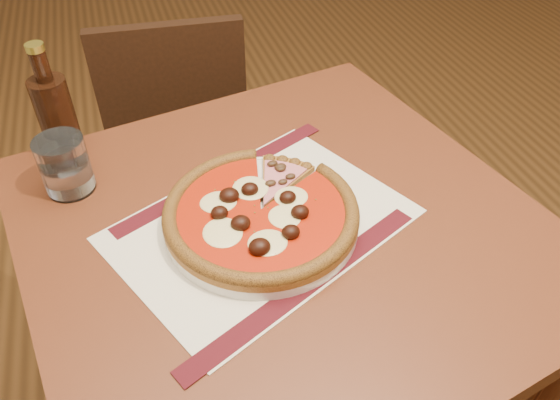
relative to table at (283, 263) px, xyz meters
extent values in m
cube|color=brown|center=(0.96, 0.38, -0.66)|extent=(5.00, 6.00, 0.02)
cube|color=brown|center=(0.00, 0.00, 0.08)|extent=(0.94, 0.94, 0.04)
cylinder|color=brown|center=(-0.41, 0.27, -0.29)|extent=(0.05, 0.05, 0.71)
cylinder|color=brown|center=(0.27, 0.41, -0.29)|extent=(0.05, 0.05, 0.71)
cube|color=black|center=(-0.08, 0.85, -0.26)|extent=(0.41, 0.41, 0.04)
cylinder|color=black|center=(0.10, 1.00, -0.46)|extent=(0.03, 0.03, 0.37)
cylinder|color=black|center=(-0.23, 1.02, -0.46)|extent=(0.03, 0.03, 0.37)
cylinder|color=black|center=(0.08, 0.67, -0.46)|extent=(0.03, 0.03, 0.37)
cylinder|color=black|center=(-0.25, 0.69, -0.46)|extent=(0.03, 0.03, 0.37)
cube|color=black|center=(-0.09, 0.67, -0.04)|extent=(0.39, 0.07, 0.40)
cube|color=silver|center=(-0.04, 0.00, 0.10)|extent=(0.54, 0.48, 0.00)
cylinder|color=white|center=(-0.04, 0.00, 0.11)|extent=(0.31, 0.31, 0.02)
cylinder|color=#AC7529|center=(-0.04, 0.00, 0.13)|extent=(0.31, 0.31, 0.01)
torus|color=#935D20|center=(-0.04, 0.00, 0.13)|extent=(0.31, 0.31, 0.02)
cylinder|color=#B01508|center=(-0.04, 0.00, 0.13)|extent=(0.27, 0.27, 0.00)
ellipsoid|color=#FFF3AB|center=(-0.04, 0.05, 0.14)|extent=(0.05, 0.05, 0.01)
ellipsoid|color=#FFF3AB|center=(-0.11, 0.04, 0.14)|extent=(0.05, 0.05, 0.01)
ellipsoid|color=#FFF3AB|center=(-0.08, -0.02, 0.14)|extent=(0.05, 0.05, 0.01)
ellipsoid|color=#FFF3AB|center=(-0.05, -0.08, 0.14)|extent=(0.05, 0.05, 0.01)
ellipsoid|color=#FFF3AB|center=(0.00, -0.03, 0.14)|extent=(0.05, 0.05, 0.01)
ellipsoid|color=#FFF3AB|center=(0.04, 0.02, 0.14)|extent=(0.05, 0.05, 0.01)
ellipsoid|color=black|center=(-0.04, 0.06, 0.15)|extent=(0.03, 0.03, 0.02)
ellipsoid|color=black|center=(-0.10, 0.07, 0.15)|extent=(0.03, 0.03, 0.02)
ellipsoid|color=black|center=(-0.10, 0.01, 0.15)|extent=(0.03, 0.03, 0.02)
ellipsoid|color=black|center=(-0.11, -0.05, 0.15)|extent=(0.03, 0.03, 0.02)
ellipsoid|color=black|center=(-0.05, -0.05, 0.15)|extent=(0.03, 0.03, 0.02)
ellipsoid|color=black|center=(0.00, -0.08, 0.15)|extent=(0.03, 0.03, 0.02)
ellipsoid|color=black|center=(0.02, -0.03, 0.15)|extent=(0.03, 0.03, 0.02)
ellipsoid|color=black|center=(0.05, 0.02, 0.15)|extent=(0.03, 0.03, 0.02)
ellipsoid|color=#3A2515|center=(0.01, 0.05, 0.14)|extent=(0.02, 0.01, 0.01)
ellipsoid|color=#3A2515|center=(0.03, 0.08, 0.14)|extent=(0.02, 0.01, 0.01)
ellipsoid|color=#3A2515|center=(0.00, 0.05, 0.14)|extent=(0.02, 0.01, 0.01)
ellipsoid|color=#3A2515|center=(0.02, 0.09, 0.14)|extent=(0.02, 0.01, 0.01)
ellipsoid|color=#3A2515|center=(-0.01, 0.06, 0.14)|extent=(0.02, 0.01, 0.01)
ellipsoid|color=#3A2515|center=(0.01, 0.09, 0.14)|extent=(0.02, 0.01, 0.01)
cylinder|color=white|center=(-0.33, 0.19, 0.15)|extent=(0.10, 0.10, 0.10)
cylinder|color=#35190D|center=(-0.33, 0.30, 0.18)|extent=(0.06, 0.06, 0.15)
cylinder|color=#35190D|center=(-0.33, 0.30, 0.28)|extent=(0.03, 0.03, 0.06)
cylinder|color=olive|center=(-0.33, 0.30, 0.31)|extent=(0.03, 0.03, 0.01)
camera|label=1|loc=(-0.20, -0.61, 0.72)|focal=35.00mm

